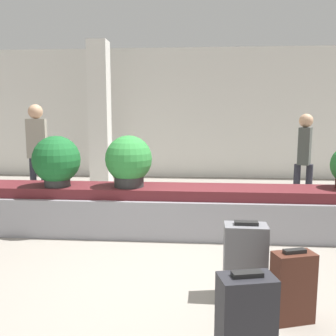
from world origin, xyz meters
The scene contains 11 objects.
ground_plane centered at (0.00, 0.00, 0.00)m, with size 18.00×18.00×0.00m, color gray.
back_wall centered at (0.00, 5.85, 1.60)m, with size 18.00×0.06×3.20m.
carousel centered at (0.00, 1.33, 0.31)m, with size 7.55×0.78×0.64m.
pillar centered at (-1.82, 4.79, 1.60)m, with size 0.43×0.43×3.20m.
suitcase_1 centered at (1.14, -0.79, 0.28)m, with size 0.35×0.25×0.59m.
suitcase_2 centered at (0.70, -1.40, 0.32)m, with size 0.38×0.28×0.66m.
suitcase_3 centered at (0.82, -0.42, 0.33)m, with size 0.38×0.23×0.69m.
potted_plant_0 centered at (-0.52, 1.28, 0.99)m, with size 0.62×0.62×0.69m.
potted_plant_1 centered at (-1.49, 1.23, 0.98)m, with size 0.64×0.64×0.68m.
traveler_0 centered at (2.16, 2.74, 0.95)m, with size 0.31×0.36×1.61m.
traveler_1 centered at (-2.38, 2.67, 1.07)m, with size 0.35×0.25×1.77m.
Camera 1 is at (0.39, -3.59, 1.62)m, focal length 40.00 mm.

